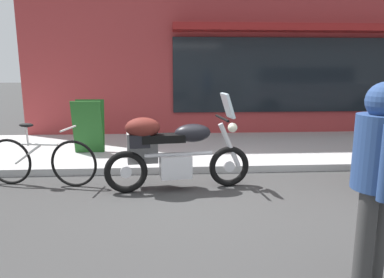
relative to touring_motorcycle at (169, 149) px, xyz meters
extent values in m
plane|color=#343434|center=(0.50, -0.55, -0.59)|extent=(80.00, 80.00, 0.00)
torus|color=black|center=(0.88, 0.08, -0.29)|extent=(0.61, 0.17, 0.60)
cylinder|color=silver|center=(0.88, 0.08, -0.29)|extent=(0.17, 0.08, 0.16)
torus|color=black|center=(-0.60, -0.12, -0.29)|extent=(0.61, 0.17, 0.60)
cylinder|color=silver|center=(-0.60, -0.12, -0.29)|extent=(0.17, 0.08, 0.16)
cube|color=silver|center=(0.09, -0.02, -0.24)|extent=(0.48, 0.36, 0.32)
cylinder|color=silver|center=(0.14, -0.02, -0.07)|extent=(0.97, 0.19, 0.06)
ellipsoid|color=black|center=(0.34, 0.01, 0.23)|extent=(0.55, 0.35, 0.26)
cube|color=black|center=(-0.08, -0.05, 0.17)|extent=(0.63, 0.32, 0.11)
cube|color=black|center=(-0.41, -0.09, 0.15)|extent=(0.31, 0.26, 0.18)
cylinder|color=silver|center=(0.88, 0.08, 0.03)|extent=(0.35, 0.12, 0.67)
cylinder|color=black|center=(0.76, 0.07, 0.43)|extent=(0.12, 0.62, 0.04)
cube|color=silver|center=(0.84, 0.08, 0.61)|extent=(0.19, 0.34, 0.35)
sphere|color=#EAEACC|center=(0.92, 0.09, 0.29)|extent=(0.14, 0.14, 0.14)
cube|color=#A5A5A5|center=(-0.39, 0.16, -0.01)|extent=(0.46, 0.26, 0.44)
cube|color=black|center=(-0.39, 0.27, -0.01)|extent=(0.37, 0.07, 0.03)
ellipsoid|color=#591E19|center=(-0.36, -0.08, 0.33)|extent=(0.52, 0.38, 0.28)
torus|color=black|center=(-1.40, 0.20, -0.24)|extent=(0.70, 0.16, 0.70)
torus|color=black|center=(-2.39, 0.37, -0.24)|extent=(0.70, 0.16, 0.70)
cylinder|color=silver|center=(-1.89, 0.28, 0.04)|extent=(0.55, 0.13, 0.04)
cylinder|color=silver|center=(-2.09, 0.31, -0.12)|extent=(0.43, 0.11, 0.32)
cylinder|color=silver|center=(-2.07, 0.31, 0.16)|extent=(0.03, 0.03, 0.30)
ellipsoid|color=black|center=(-2.07, 0.31, 0.32)|extent=(0.23, 0.14, 0.06)
cylinder|color=silver|center=(-1.45, 0.20, 0.28)|extent=(0.11, 0.48, 0.03)
cylinder|color=#373737|center=(1.66, -2.42, -0.18)|extent=(0.14, 0.14, 0.83)
cylinder|color=#373737|center=(1.49, -2.53, -0.18)|extent=(0.14, 0.14, 0.83)
cylinder|color=navy|center=(1.57, -2.47, 0.52)|extent=(0.48, 0.48, 0.56)
cylinder|color=navy|center=(1.65, -2.25, 0.49)|extent=(0.10, 0.10, 0.54)
cube|color=#1E511E|center=(-1.54, 1.80, 0.03)|extent=(0.55, 0.21, 1.00)
cube|color=#1E511E|center=(-1.54, 2.02, 0.03)|extent=(0.55, 0.21, 1.00)
camera|label=1|loc=(0.02, -4.95, 1.13)|focal=33.39mm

